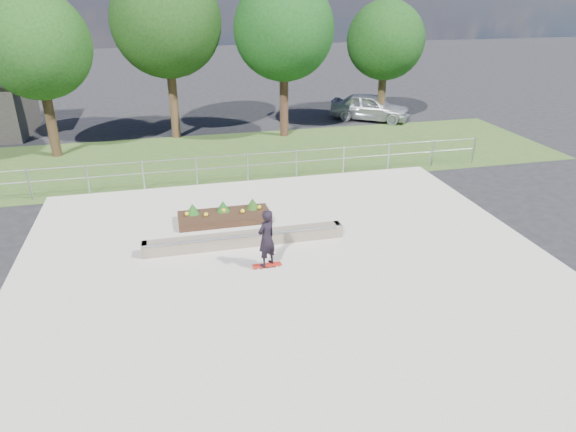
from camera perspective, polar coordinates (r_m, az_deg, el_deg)
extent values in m
plane|color=black|center=(13.97, 0.65, -6.66)|extent=(120.00, 120.00, 0.00)
cube|color=#2F481D|center=(23.91, -5.84, 6.63)|extent=(30.00, 8.00, 0.02)
cube|color=#B0A99C|center=(13.95, 0.65, -6.55)|extent=(15.00, 15.00, 0.06)
cylinder|color=#989AA0|center=(20.84, -26.79, 3.15)|extent=(0.06, 0.06, 1.20)
cylinder|color=gray|center=(20.45, -21.36, 3.74)|extent=(0.06, 0.06, 1.20)
cylinder|color=#989AA1|center=(20.25, -15.77, 4.32)|extent=(0.06, 0.06, 1.20)
cylinder|color=gray|center=(20.24, -10.12, 4.87)|extent=(0.06, 0.06, 1.20)
cylinder|color=gray|center=(20.44, -4.51, 5.36)|extent=(0.06, 0.06, 1.20)
cylinder|color=gray|center=(20.82, 0.95, 5.79)|extent=(0.06, 0.06, 1.20)
cylinder|color=#96999E|center=(21.39, 6.18, 6.15)|extent=(0.06, 0.06, 1.20)
cylinder|color=#979A9F|center=(22.12, 11.11, 6.45)|extent=(0.06, 0.06, 1.20)
cylinder|color=gray|center=(23.00, 15.69, 6.68)|extent=(0.06, 0.06, 1.20)
cylinder|color=#97999F|center=(24.02, 19.92, 6.85)|extent=(0.06, 0.06, 1.20)
cylinder|color=gray|center=(20.27, -4.56, 6.83)|extent=(20.00, 0.04, 0.04)
cylinder|color=#97989F|center=(20.40, -4.52, 5.63)|extent=(20.00, 0.04, 0.04)
cylinder|color=black|center=(25.78, -24.78, 9.19)|extent=(0.44, 0.44, 2.93)
sphere|color=black|center=(25.24, -26.16, 16.64)|extent=(4.55, 4.55, 4.55)
cylinder|color=#372416|center=(27.19, -12.56, 11.98)|extent=(0.44, 0.44, 3.38)
sphere|color=black|center=(26.68, -13.37, 20.26)|extent=(5.25, 5.25, 5.25)
cylinder|color=#321D14|center=(26.90, -0.45, 12.17)|extent=(0.44, 0.44, 3.15)
sphere|color=black|center=(26.38, -0.47, 20.00)|extent=(4.90, 4.90, 4.90)
cylinder|color=#2F2113|center=(30.21, 10.31, 12.68)|extent=(0.44, 0.44, 2.70)
sphere|color=black|center=(29.77, 10.78, 18.63)|extent=(4.20, 4.20, 4.20)
cube|color=#65584A|center=(15.38, -4.80, -2.57)|extent=(6.00, 0.40, 0.40)
cylinder|color=#9A9DA3|center=(15.12, -4.70, -2.22)|extent=(6.00, 0.06, 0.06)
cube|color=brown|center=(15.29, -15.61, -3.63)|extent=(0.15, 0.42, 0.40)
cube|color=#695C4D|center=(16.01, 5.50, -1.47)|extent=(0.15, 0.42, 0.40)
cube|color=black|center=(17.07, -7.08, -0.14)|extent=(3.00, 1.20, 0.25)
sphere|color=yellow|center=(17.01, -11.17, 0.24)|extent=(0.14, 0.14, 0.14)
sphere|color=yellow|center=(16.85, -9.10, 0.16)|extent=(0.14, 0.14, 0.14)
sphere|color=gold|center=(17.08, -7.16, 0.62)|extent=(0.14, 0.14, 0.14)
sphere|color=yellow|center=(16.97, -5.07, 0.55)|extent=(0.14, 0.14, 0.14)
sphere|color=yellow|center=(17.23, -3.20, 1.00)|extent=(0.14, 0.14, 0.14)
cone|color=#154714|center=(17.12, -10.56, 0.80)|extent=(0.44, 0.44, 0.36)
cone|color=#144614|center=(17.18, -7.24, 1.12)|extent=(0.44, 0.44, 0.36)
cone|color=#1B4012|center=(17.30, -3.95, 1.43)|extent=(0.44, 0.44, 0.36)
cylinder|color=silver|center=(14.13, -3.32, -5.91)|extent=(0.05, 0.03, 0.05)
cylinder|color=silver|center=(14.28, -3.45, -5.55)|extent=(0.05, 0.03, 0.05)
cylinder|color=white|center=(14.22, -1.25, -5.67)|extent=(0.05, 0.03, 0.05)
cylinder|color=white|center=(14.37, -1.40, -5.32)|extent=(0.05, 0.03, 0.05)
cylinder|color=#9A999E|center=(14.19, -3.39, -5.64)|extent=(0.02, 0.18, 0.02)
cylinder|color=gray|center=(14.28, -1.32, -5.40)|extent=(0.02, 0.18, 0.02)
cube|color=#A21E13|center=(14.23, -2.35, -5.45)|extent=(0.80, 0.21, 0.02)
imported|color=black|center=(13.84, -2.41, -2.47)|extent=(0.71, 0.66, 1.63)
imported|color=#AEB2B8|center=(30.80, 9.10, 11.89)|extent=(4.80, 4.04, 1.55)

